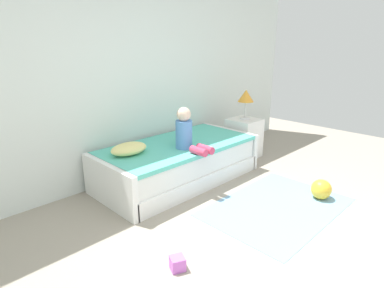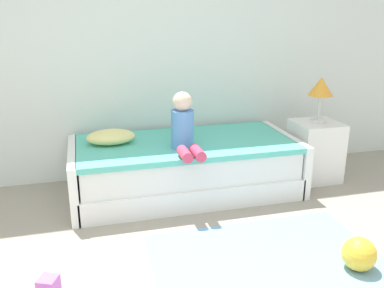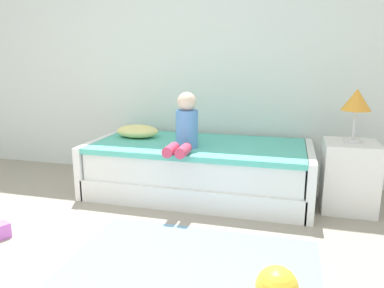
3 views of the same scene
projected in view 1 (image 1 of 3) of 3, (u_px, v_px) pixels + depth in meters
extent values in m
plane|color=#9E9384|center=(299.00, 275.00, 2.49)|extent=(9.20, 9.20, 0.00)
cube|color=silver|center=(108.00, 67.00, 3.81)|extent=(7.20, 0.10, 2.90)
cube|color=white|center=(179.00, 173.00, 4.19)|extent=(2.00, 1.00, 0.20)
cube|color=white|center=(178.00, 156.00, 4.12)|extent=(1.94, 0.94, 0.25)
cube|color=#59C6B2|center=(178.00, 145.00, 4.07)|extent=(1.98, 0.98, 0.05)
cube|color=white|center=(109.00, 186.00, 3.46)|extent=(0.07, 1.00, 0.50)
cube|color=white|center=(228.00, 145.00, 4.83)|extent=(0.07, 1.00, 0.50)
cube|color=white|center=(244.00, 138.00, 5.01)|extent=(0.44, 0.44, 0.60)
cylinder|color=silver|center=(245.00, 118.00, 4.91)|extent=(0.15, 0.15, 0.03)
cylinder|color=silver|center=(245.00, 110.00, 4.87)|extent=(0.02, 0.02, 0.24)
cone|color=#F29E33|center=(246.00, 96.00, 4.81)|extent=(0.24, 0.24, 0.18)
cylinder|color=#598CD1|center=(184.00, 134.00, 3.85)|extent=(0.20, 0.20, 0.34)
sphere|color=beige|center=(184.00, 114.00, 3.77)|extent=(0.17, 0.17, 0.17)
cylinder|color=#D83F60|center=(199.00, 151.00, 3.65)|extent=(0.09, 0.22, 0.09)
cylinder|color=#D83F60|center=(205.00, 149.00, 3.72)|extent=(0.09, 0.22, 0.09)
ellipsoid|color=#F2E58C|center=(129.00, 149.00, 3.66)|extent=(0.44, 0.30, 0.13)
sphere|color=yellow|center=(321.00, 189.00, 3.68)|extent=(0.23, 0.23, 0.23)
cube|color=#7AA8CC|center=(277.00, 207.00, 3.52)|extent=(1.60, 1.10, 0.01)
cube|color=#CC66D8|center=(177.00, 263.00, 2.54)|extent=(0.15, 0.15, 0.11)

